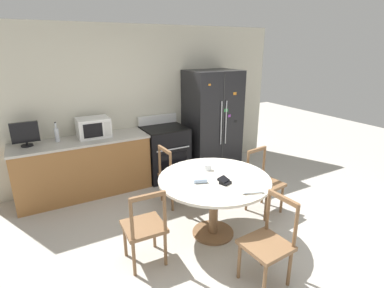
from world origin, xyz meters
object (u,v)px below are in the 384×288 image
at_px(candle_glass, 207,168).
at_px(wallet, 224,181).
at_px(counter_bottle, 57,134).
at_px(dining_chair_far, 175,176).
at_px(microwave, 93,127).
at_px(countertop_tv, 25,134).
at_px(refrigerator, 212,121).
at_px(dining_chair_right, 264,183).
at_px(oven_range, 165,152).
at_px(dining_chair_left, 145,228).
at_px(dining_chair_near, 268,244).

height_order(candle_glass, wallet, candle_glass).
height_order(counter_bottle, dining_chair_far, counter_bottle).
relative_size(microwave, countertop_tv, 1.34).
xyz_separation_m(refrigerator, dining_chair_right, (-0.24, -1.72, -0.49)).
bearing_deg(oven_range, wallet, -95.07).
bearing_deg(dining_chair_left, wallet, -3.78).
relative_size(dining_chair_near, wallet, 5.69).
xyz_separation_m(dining_chair_near, dining_chair_right, (0.89, 1.05, 0.00)).
relative_size(oven_range, dining_chair_near, 1.20).
bearing_deg(dining_chair_right, microwave, -52.41).
bearing_deg(microwave, wallet, -65.58).
distance_m(oven_range, countertop_tv, 2.19).
height_order(oven_range, wallet, oven_range).
bearing_deg(dining_chair_left, counter_bottle, 107.61).
relative_size(refrigerator, countertop_tv, 5.15).
relative_size(oven_range, wallet, 6.81).
distance_m(dining_chair_right, wallet, 1.02).
distance_m(refrigerator, countertop_tv, 3.06).
relative_size(dining_chair_right, candle_glass, 9.57).
distance_m(countertop_tv, wallet, 2.89).
distance_m(dining_chair_far, wallet, 1.17).
xyz_separation_m(microwave, counter_bottle, (-0.53, 0.01, -0.04)).
relative_size(oven_range, dining_chair_left, 1.20).
xyz_separation_m(microwave, wallet, (0.98, -2.15, -0.26)).
bearing_deg(oven_range, candle_glass, -95.06).
relative_size(refrigerator, counter_bottle, 6.19).
bearing_deg(countertop_tv, dining_chair_near, -56.44).
bearing_deg(oven_range, dining_chair_right, -67.81).
bearing_deg(refrigerator, counter_bottle, 177.09).
height_order(oven_range, countertop_tv, countertop_tv).
distance_m(refrigerator, microwave, 2.13).
distance_m(refrigerator, dining_chair_right, 1.81).
xyz_separation_m(dining_chair_near, wallet, (-0.01, 0.74, 0.36)).
bearing_deg(countertop_tv, counter_bottle, 1.93).
relative_size(countertop_tv, dining_chair_right, 0.40).
relative_size(microwave, counter_bottle, 1.61).
relative_size(dining_chair_left, dining_chair_near, 1.00).
xyz_separation_m(microwave, candle_glass, (1.01, -1.73, -0.25)).
relative_size(dining_chair_far, dining_chair_near, 1.00).
xyz_separation_m(counter_bottle, dining_chair_far, (1.42, -1.06, -0.58)).
distance_m(dining_chair_left, candle_glass, 1.10).
bearing_deg(refrigerator, countertop_tv, 177.73).
xyz_separation_m(oven_range, dining_chair_near, (-0.18, -2.81, -0.03)).
xyz_separation_m(dining_chair_right, candle_glass, (-0.86, 0.12, 0.37)).
relative_size(countertop_tv, dining_chair_left, 0.40).
distance_m(countertop_tv, dining_chair_far, 2.20).
xyz_separation_m(refrigerator, microwave, (-2.12, 0.12, 0.13)).
xyz_separation_m(dining_chair_far, candle_glass, (0.13, -0.68, 0.37)).
height_order(counter_bottle, dining_chair_right, counter_bottle).
distance_m(microwave, candle_glass, 2.02).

